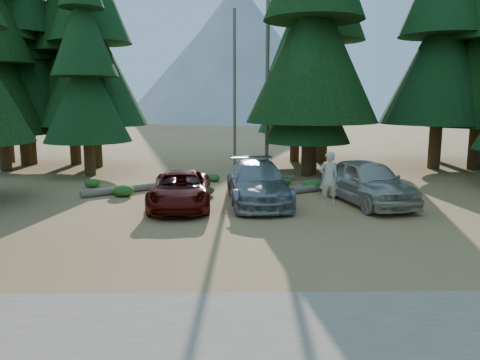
{
  "coord_description": "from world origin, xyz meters",
  "views": [
    {
      "loc": [
        -1.42,
        -14.78,
        4.33
      ],
      "look_at": [
        -1.09,
        3.13,
        1.25
      ],
      "focal_mm": 35.0,
      "sensor_mm": 36.0,
      "label": 1
    }
  ],
  "objects_px": {
    "log_left": "(129,189)",
    "red_pickup": "(181,190)",
    "silver_minivan_center": "(258,183)",
    "log_right": "(315,188)",
    "silver_minivan_right": "(368,182)",
    "log_mid": "(262,177)",
    "frisbee_player": "(329,178)"
  },
  "relations": [
    {
      "from": "red_pickup",
      "to": "silver_minivan_center",
      "type": "height_order",
      "value": "silver_minivan_center"
    },
    {
      "from": "frisbee_player",
      "to": "silver_minivan_center",
      "type": "bearing_deg",
      "value": -48.86
    },
    {
      "from": "silver_minivan_right",
      "to": "log_right",
      "type": "xyz_separation_m",
      "value": [
        -1.7,
        2.68,
        -0.76
      ]
    },
    {
      "from": "frisbee_player",
      "to": "log_left",
      "type": "height_order",
      "value": "frisbee_player"
    },
    {
      "from": "silver_minivan_center",
      "to": "log_right",
      "type": "height_order",
      "value": "silver_minivan_center"
    },
    {
      "from": "red_pickup",
      "to": "silver_minivan_center",
      "type": "xyz_separation_m",
      "value": [
        3.18,
        0.79,
        0.14
      ]
    },
    {
      "from": "silver_minivan_center",
      "to": "log_mid",
      "type": "xyz_separation_m",
      "value": [
        0.54,
        5.62,
        -0.72
      ]
    },
    {
      "from": "silver_minivan_center",
      "to": "log_right",
      "type": "distance_m",
      "value": 3.81
    },
    {
      "from": "frisbee_player",
      "to": "log_mid",
      "type": "bearing_deg",
      "value": -79.59
    },
    {
      "from": "log_left",
      "to": "frisbee_player",
      "type": "bearing_deg",
      "value": -64.49
    },
    {
      "from": "silver_minivan_right",
      "to": "log_left",
      "type": "height_order",
      "value": "silver_minivan_right"
    },
    {
      "from": "red_pickup",
      "to": "silver_minivan_right",
      "type": "height_order",
      "value": "silver_minivan_right"
    },
    {
      "from": "silver_minivan_center",
      "to": "silver_minivan_right",
      "type": "bearing_deg",
      "value": -7.58
    },
    {
      "from": "silver_minivan_center",
      "to": "frisbee_player",
      "type": "bearing_deg",
      "value": -49.73
    },
    {
      "from": "silver_minivan_right",
      "to": "log_mid",
      "type": "distance_m",
      "value": 7.23
    },
    {
      "from": "silver_minivan_right",
      "to": "red_pickup",
      "type": "bearing_deg",
      "value": 170.48
    },
    {
      "from": "log_right",
      "to": "silver_minivan_right",
      "type": "bearing_deg",
      "value": -86.17
    },
    {
      "from": "frisbee_player",
      "to": "log_left",
      "type": "bearing_deg",
      "value": -32.78
    },
    {
      "from": "red_pickup",
      "to": "silver_minivan_right",
      "type": "distance_m",
      "value": 7.8
    },
    {
      "from": "red_pickup",
      "to": "frisbee_player",
      "type": "xyz_separation_m",
      "value": [
        5.66,
        -1.77,
        0.75
      ]
    },
    {
      "from": "red_pickup",
      "to": "silver_minivan_right",
      "type": "bearing_deg",
      "value": 1.2
    },
    {
      "from": "red_pickup",
      "to": "log_mid",
      "type": "distance_m",
      "value": 7.43
    },
    {
      "from": "log_left",
      "to": "log_right",
      "type": "distance_m",
      "value": 8.85
    },
    {
      "from": "red_pickup",
      "to": "frisbee_player",
      "type": "bearing_deg",
      "value": -19.72
    },
    {
      "from": "silver_minivan_center",
      "to": "log_right",
      "type": "relative_size",
      "value": 1.11
    },
    {
      "from": "silver_minivan_right",
      "to": "log_mid",
      "type": "bearing_deg",
      "value": 111.4
    },
    {
      "from": "red_pickup",
      "to": "log_mid",
      "type": "relative_size",
      "value": 1.46
    },
    {
      "from": "frisbee_player",
      "to": "log_right",
      "type": "bearing_deg",
      "value": -97.88
    },
    {
      "from": "silver_minivan_right",
      "to": "log_left",
      "type": "bearing_deg",
      "value": 153.2
    },
    {
      "from": "silver_minivan_right",
      "to": "log_left",
      "type": "xyz_separation_m",
      "value": [
        -10.55,
        2.58,
        -0.77
      ]
    },
    {
      "from": "log_left",
      "to": "red_pickup",
      "type": "bearing_deg",
      "value": -82.58
    },
    {
      "from": "red_pickup",
      "to": "frisbee_player",
      "type": "relative_size",
      "value": 2.59
    }
  ]
}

